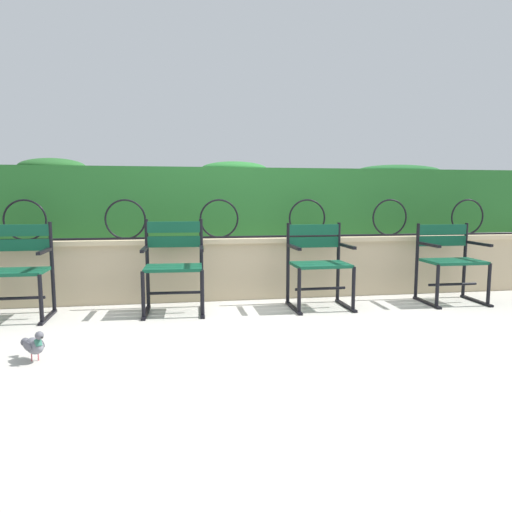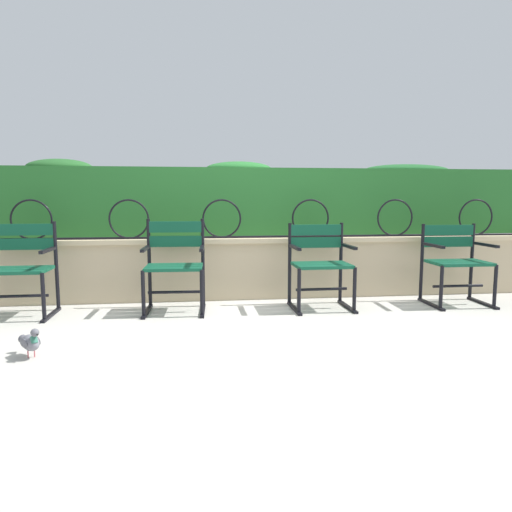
{
  "view_description": "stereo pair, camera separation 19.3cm",
  "coord_description": "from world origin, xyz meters",
  "px_view_note": "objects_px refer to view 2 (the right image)",
  "views": [
    {
      "loc": [
        -0.73,
        -4.24,
        1.09
      ],
      "look_at": [
        0.0,
        0.07,
        0.55
      ],
      "focal_mm": 32.62,
      "sensor_mm": 36.0,
      "label": 1
    },
    {
      "loc": [
        -0.54,
        -4.27,
        1.09
      ],
      "look_at": [
        0.0,
        0.07,
        0.55
      ],
      "focal_mm": 32.62,
      "sensor_mm": 36.0,
      "label": 2
    }
  ],
  "objects_px": {
    "park_chair_leftmost": "(18,266)",
    "park_chair_rightmost": "(455,260)",
    "park_chair_centre_right": "(320,262)",
    "pigeon_near_chairs": "(30,342)",
    "park_chair_centre_left": "(175,263)"
  },
  "relations": [
    {
      "from": "park_chair_leftmost",
      "to": "park_chair_rightmost",
      "type": "xyz_separation_m",
      "value": [
        4.32,
        -0.03,
        -0.01
      ]
    },
    {
      "from": "park_chair_centre_right",
      "to": "pigeon_near_chairs",
      "type": "relative_size",
      "value": 3.39
    },
    {
      "from": "park_chair_leftmost",
      "to": "park_chair_centre_right",
      "type": "height_order",
      "value": "park_chair_leftmost"
    },
    {
      "from": "park_chair_leftmost",
      "to": "pigeon_near_chairs",
      "type": "xyz_separation_m",
      "value": [
        0.51,
        -1.24,
        -0.36
      ]
    },
    {
      "from": "park_chair_centre_left",
      "to": "pigeon_near_chairs",
      "type": "distance_m",
      "value": 1.6
    },
    {
      "from": "park_chair_centre_right",
      "to": "pigeon_near_chairs",
      "type": "height_order",
      "value": "park_chair_centre_right"
    },
    {
      "from": "park_chair_centre_left",
      "to": "park_chair_centre_right",
      "type": "xyz_separation_m",
      "value": [
        1.44,
        -0.04,
        -0.01
      ]
    },
    {
      "from": "park_chair_leftmost",
      "to": "park_chair_rightmost",
      "type": "bearing_deg",
      "value": -0.45
    },
    {
      "from": "park_chair_leftmost",
      "to": "pigeon_near_chairs",
      "type": "relative_size",
      "value": 3.51
    },
    {
      "from": "park_chair_centre_right",
      "to": "pigeon_near_chairs",
      "type": "distance_m",
      "value": 2.68
    },
    {
      "from": "park_chair_leftmost",
      "to": "park_chair_centre_right",
      "type": "bearing_deg",
      "value": -0.57
    },
    {
      "from": "park_chair_centre_right",
      "to": "park_chair_rightmost",
      "type": "height_order",
      "value": "park_chair_centre_right"
    },
    {
      "from": "park_chair_centre_left",
      "to": "pigeon_near_chairs",
      "type": "relative_size",
      "value": 3.58
    },
    {
      "from": "park_chair_centre_left",
      "to": "park_chair_rightmost",
      "type": "xyz_separation_m",
      "value": [
        2.88,
        -0.04,
        -0.01
      ]
    },
    {
      "from": "park_chair_centre_left",
      "to": "pigeon_near_chairs",
      "type": "bearing_deg",
      "value": -126.64
    }
  ]
}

